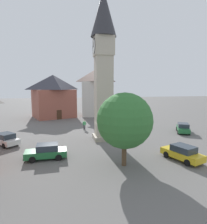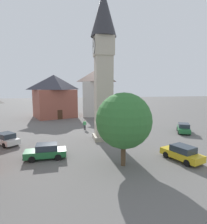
# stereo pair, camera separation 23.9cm
# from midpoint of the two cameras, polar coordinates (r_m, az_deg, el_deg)

# --- Properties ---
(ground_plane) EXTENTS (200.00, 200.00, 0.00)m
(ground_plane) POSITION_cam_midpoint_polar(r_m,az_deg,el_deg) (26.71, 0.26, -8.18)
(ground_plane) COLOR #605E5B
(clock_tower) EXTENTS (3.36, 3.36, 19.81)m
(clock_tower) POSITION_cam_midpoint_polar(r_m,az_deg,el_deg) (26.04, 0.28, 17.13)
(clock_tower) COLOR #A59C89
(clock_tower) RESTS_ON ground
(car_blue_kerb) EXTENTS (1.93, 4.19, 1.53)m
(car_blue_kerb) POSITION_cam_midpoint_polar(r_m,az_deg,el_deg) (20.51, -16.63, -11.26)
(car_blue_kerb) COLOR #236B38
(car_blue_kerb) RESTS_ON ground
(car_silver_kerb) EXTENTS (4.43, 3.44, 1.53)m
(car_silver_kerb) POSITION_cam_midpoint_polar(r_m,az_deg,el_deg) (32.71, 23.15, -4.48)
(car_silver_kerb) COLOR #236B38
(car_silver_kerb) RESTS_ON ground
(car_red_corner) EXTENTS (4.45, 2.94, 1.53)m
(car_red_corner) POSITION_cam_midpoint_polar(r_m,az_deg,el_deg) (20.78, 22.82, -11.30)
(car_red_corner) COLOR gold
(car_red_corner) RESTS_ON ground
(car_white_side) EXTENTS (3.35, 4.45, 1.53)m
(car_white_side) POSITION_cam_midpoint_polar(r_m,az_deg,el_deg) (37.24, 3.50, -2.44)
(car_white_side) COLOR white
(car_white_side) RESTS_ON ground
(car_black_far) EXTENTS (4.20, 4.01, 1.53)m
(car_black_far) POSITION_cam_midpoint_polar(r_m,az_deg,el_deg) (27.02, -27.10, -7.19)
(car_black_far) COLOR white
(car_black_far) RESTS_ON ground
(pedestrian) EXTENTS (0.29, 0.55, 1.69)m
(pedestrian) POSITION_cam_midpoint_polar(r_m,az_deg,el_deg) (32.38, -5.46, -3.55)
(pedestrian) COLOR black
(pedestrian) RESTS_ON ground
(tree) EXTENTS (5.11, 5.11, 6.80)m
(tree) POSITION_cam_midpoint_polar(r_m,az_deg,el_deg) (17.27, 6.50, -2.63)
(tree) COLOR brown
(tree) RESTS_ON ground
(building_shop_left) EXTENTS (10.57, 11.27, 10.00)m
(building_shop_left) POSITION_cam_midpoint_polar(r_m,az_deg,el_deg) (46.58, -14.42, 4.76)
(building_shop_left) COLOR #995142
(building_shop_left) RESTS_ON ground
(building_corner_back) EXTENTS (8.76, 8.14, 11.58)m
(building_corner_back) POSITION_cam_midpoint_polar(r_m,az_deg,el_deg) (48.48, -1.91, 6.04)
(building_corner_back) COLOR beige
(building_corner_back) RESTS_ON ground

